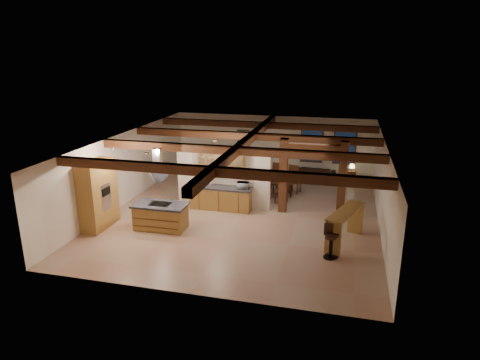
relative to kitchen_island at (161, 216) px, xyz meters
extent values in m
plane|color=tan|center=(2.51, 2.23, -0.47)|extent=(12.00, 12.00, 0.00)
plane|color=white|center=(2.51, 8.23, 0.98)|extent=(10.00, 0.00, 10.00)
plane|color=white|center=(2.51, -3.77, 0.98)|extent=(10.00, 0.00, 10.00)
plane|color=white|center=(-2.49, 2.23, 0.98)|extent=(0.00, 12.00, 12.00)
plane|color=white|center=(7.51, 2.23, 0.98)|extent=(0.00, 12.00, 12.00)
plane|color=#381A11|center=(2.51, 2.23, 2.43)|extent=(12.00, 12.00, 0.00)
cube|color=#3A170E|center=(2.51, -1.77, 2.29)|extent=(10.00, 0.25, 0.28)
cube|color=#3A170E|center=(2.51, 0.93, 2.29)|extent=(10.00, 0.25, 0.28)
cube|color=#3A170E|center=(2.51, 3.53, 2.29)|extent=(10.00, 0.25, 0.28)
cube|color=#3A170E|center=(2.51, 6.23, 2.29)|extent=(10.00, 0.25, 0.28)
cube|color=#3A170E|center=(2.51, 2.23, 2.29)|extent=(0.28, 12.00, 0.28)
cube|color=#3A170E|center=(3.91, 2.73, 0.98)|extent=(0.30, 0.30, 2.90)
cube|color=#3A170E|center=(6.11, 2.73, 0.98)|extent=(0.30, 0.30, 2.90)
cube|color=#3A170E|center=(5.01, 2.73, 2.13)|extent=(2.50, 0.28, 0.28)
cube|color=white|center=(1.51, 2.73, 0.63)|extent=(3.80, 0.18, 2.20)
cube|color=olive|center=(-2.16, -0.37, 0.73)|extent=(0.64, 1.60, 2.40)
cube|color=silver|center=(-1.86, -0.37, 0.68)|extent=(0.06, 0.62, 0.95)
cube|color=black|center=(-1.82, -0.37, 0.88)|extent=(0.01, 0.50, 0.28)
cube|color=olive|center=(1.51, 2.34, -0.04)|extent=(2.40, 0.60, 0.86)
cube|color=black|center=(1.51, 2.34, 0.43)|extent=(2.50, 0.66, 0.08)
cube|color=olive|center=(1.51, 2.55, 1.38)|extent=(1.80, 0.34, 0.95)
cube|color=silver|center=(1.51, 2.37, 1.38)|extent=(1.74, 0.02, 0.90)
pyramid|color=silver|center=(0.00, 0.00, 1.26)|extent=(1.10, 1.10, 0.45)
cube|color=silver|center=(0.00, 0.00, 2.07)|extent=(0.26, 0.22, 0.73)
cube|color=#3A170E|center=(4.51, 8.17, 1.03)|extent=(1.10, 0.05, 1.70)
cube|color=black|center=(4.51, 8.14, 1.03)|extent=(0.95, 0.02, 1.55)
cube|color=#3A170E|center=(6.11, 8.17, 1.03)|extent=(1.10, 0.05, 1.70)
cube|color=black|center=(6.11, 8.14, 1.03)|extent=(0.95, 0.02, 1.55)
cube|color=#3A170E|center=(1.01, 8.17, 1.23)|extent=(0.65, 0.04, 0.85)
cube|color=#285D35|center=(1.01, 8.15, 1.23)|extent=(0.55, 0.01, 0.75)
cylinder|color=silver|center=(-0.09, -0.57, 2.40)|extent=(0.16, 0.16, 0.03)
cylinder|color=silver|center=(1.51, 1.73, 2.40)|extent=(0.16, 0.16, 0.03)
cylinder|color=silver|center=(-1.49, -0.27, 2.40)|extent=(0.16, 0.16, 0.03)
cube|color=olive|center=(0.00, 0.00, -0.05)|extent=(1.77, 0.90, 0.84)
cube|color=black|center=(0.00, 0.00, 0.41)|extent=(1.89, 1.02, 0.08)
cube|color=black|center=(0.00, 0.00, 0.46)|extent=(0.74, 0.50, 0.02)
imported|color=#371D0D|center=(3.16, 4.58, -0.15)|extent=(1.95, 1.32, 0.63)
imported|color=black|center=(4.83, 7.71, -0.20)|extent=(1.89, 0.84, 0.54)
imported|color=silver|center=(2.41, 2.34, 0.59)|extent=(0.47, 0.33, 0.25)
cube|color=olive|center=(6.31, 0.32, 0.65)|extent=(1.27, 2.24, 0.07)
cube|color=olive|center=(5.96, -0.60, 0.08)|extent=(0.50, 0.27, 1.09)
cube|color=olive|center=(6.65, 1.25, 0.08)|extent=(0.50, 0.27, 1.09)
cube|color=#3A170E|center=(6.51, 7.56, -0.22)|extent=(0.41, 0.41, 0.51)
cylinder|color=black|center=(6.51, 7.56, 0.12)|extent=(0.06, 0.06, 0.15)
cone|color=#FFE199|center=(6.51, 7.56, 0.27)|extent=(0.27, 0.27, 0.17)
cylinder|color=black|center=(5.94, -0.75, 0.25)|extent=(0.36, 0.36, 0.07)
cube|color=black|center=(5.90, -0.59, 0.48)|extent=(0.34, 0.12, 0.40)
cylinder|color=black|center=(5.94, -0.75, -0.11)|extent=(0.06, 0.06, 0.70)
cylinder|color=black|center=(5.94, -0.75, -0.45)|extent=(0.40, 0.40, 0.03)
cylinder|color=black|center=(5.89, -0.84, 0.21)|extent=(0.34, 0.34, 0.07)
cube|color=black|center=(5.83, -0.69, 0.43)|extent=(0.31, 0.16, 0.38)
cylinder|color=black|center=(5.89, -0.84, -0.13)|extent=(0.06, 0.06, 0.66)
cylinder|color=black|center=(5.89, -0.84, -0.45)|extent=(0.38, 0.38, 0.03)
cube|color=#3A170E|center=(2.23, 4.03, 0.02)|extent=(0.56, 0.56, 0.07)
cube|color=#3A170E|center=(2.29, 4.25, 0.43)|extent=(0.46, 0.17, 0.82)
cylinder|color=#3A170E|center=(2.00, 3.89, -0.24)|extent=(0.05, 0.05, 0.46)
cylinder|color=#3A170E|center=(2.36, 3.80, -0.24)|extent=(0.05, 0.05, 0.46)
cylinder|color=#3A170E|center=(2.09, 4.25, -0.24)|extent=(0.05, 0.05, 0.46)
cylinder|color=#3A170E|center=(2.46, 4.16, -0.24)|extent=(0.05, 0.05, 0.46)
cube|color=#3A170E|center=(2.61, 5.51, 0.02)|extent=(0.56, 0.56, 0.07)
cube|color=#3A170E|center=(2.55, 5.29, 0.43)|extent=(0.46, 0.17, 0.82)
cylinder|color=#3A170E|center=(2.83, 5.65, -0.24)|extent=(0.05, 0.05, 0.46)
cylinder|color=#3A170E|center=(2.47, 5.74, -0.24)|extent=(0.05, 0.05, 0.46)
cylinder|color=#3A170E|center=(2.74, 5.29, -0.24)|extent=(0.05, 0.05, 0.46)
cylinder|color=#3A170E|center=(2.38, 5.38, -0.24)|extent=(0.05, 0.05, 0.46)
cube|color=#3A170E|center=(2.97, 3.84, 0.02)|extent=(0.56, 0.56, 0.07)
cube|color=#3A170E|center=(3.03, 4.06, 0.43)|extent=(0.46, 0.17, 0.82)
cylinder|color=#3A170E|center=(2.75, 3.70, -0.24)|extent=(0.05, 0.05, 0.46)
cylinder|color=#3A170E|center=(3.11, 3.61, -0.24)|extent=(0.05, 0.05, 0.46)
cylinder|color=#3A170E|center=(2.84, 4.06, -0.24)|extent=(0.05, 0.05, 0.46)
cylinder|color=#3A170E|center=(3.20, 3.97, -0.24)|extent=(0.05, 0.05, 0.46)
cube|color=#3A170E|center=(3.35, 5.32, 0.02)|extent=(0.56, 0.56, 0.07)
cube|color=#3A170E|center=(3.29, 5.10, 0.43)|extent=(0.46, 0.17, 0.82)
cylinder|color=#3A170E|center=(3.58, 5.46, -0.24)|extent=(0.05, 0.05, 0.46)
cylinder|color=#3A170E|center=(3.22, 5.55, -0.24)|extent=(0.05, 0.05, 0.46)
cylinder|color=#3A170E|center=(3.49, 5.10, -0.24)|extent=(0.05, 0.05, 0.46)
cylinder|color=#3A170E|center=(3.12, 5.19, -0.24)|extent=(0.05, 0.05, 0.46)
cube|color=#3A170E|center=(3.72, 3.65, 0.02)|extent=(0.56, 0.56, 0.07)
cube|color=#3A170E|center=(3.77, 3.87, 0.43)|extent=(0.46, 0.17, 0.82)
cylinder|color=#3A170E|center=(3.49, 3.51, -0.24)|extent=(0.05, 0.05, 0.46)
cylinder|color=#3A170E|center=(3.85, 3.42, -0.24)|extent=(0.05, 0.05, 0.46)
cylinder|color=#3A170E|center=(3.58, 3.87, -0.24)|extent=(0.05, 0.05, 0.46)
cylinder|color=#3A170E|center=(3.94, 3.78, -0.24)|extent=(0.05, 0.05, 0.46)
cube|color=#3A170E|center=(4.10, 5.13, 0.02)|extent=(0.56, 0.56, 0.07)
cube|color=#3A170E|center=(4.04, 4.91, 0.43)|extent=(0.46, 0.17, 0.82)
cylinder|color=#3A170E|center=(4.32, 5.27, -0.24)|extent=(0.05, 0.05, 0.46)
cylinder|color=#3A170E|center=(3.96, 5.36, -0.24)|extent=(0.05, 0.05, 0.46)
cylinder|color=#3A170E|center=(4.23, 4.91, -0.24)|extent=(0.05, 0.05, 0.46)
cylinder|color=#3A170E|center=(3.87, 5.00, -0.24)|extent=(0.05, 0.05, 0.46)
camera|label=1|loc=(6.12, -12.89, 5.60)|focal=32.00mm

